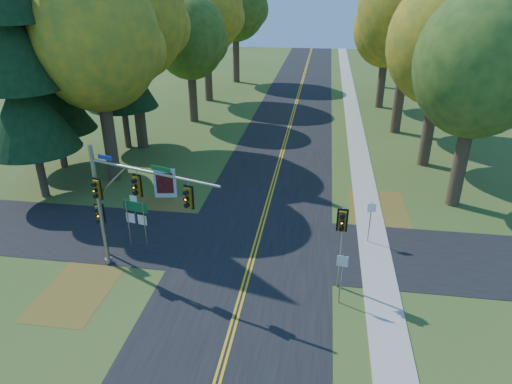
# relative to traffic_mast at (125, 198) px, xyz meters

# --- Properties ---
(ground) EXTENTS (160.00, 160.00, 0.00)m
(ground) POSITION_rel_traffic_mast_xyz_m (5.44, 1.31, -3.99)
(ground) COLOR #30561E
(ground) RESTS_ON ground
(road_main) EXTENTS (8.00, 160.00, 0.02)m
(road_main) POSITION_rel_traffic_mast_xyz_m (5.44, 1.31, -3.98)
(road_main) COLOR black
(road_main) RESTS_ON ground
(road_cross) EXTENTS (60.00, 6.00, 0.02)m
(road_cross) POSITION_rel_traffic_mast_xyz_m (5.44, 3.31, -3.98)
(road_cross) COLOR black
(road_cross) RESTS_ON ground
(centerline_left) EXTENTS (0.10, 160.00, 0.01)m
(centerline_left) POSITION_rel_traffic_mast_xyz_m (5.34, 1.31, -3.97)
(centerline_left) COLOR gold
(centerline_left) RESTS_ON road_main
(centerline_right) EXTENTS (0.10, 160.00, 0.01)m
(centerline_right) POSITION_rel_traffic_mast_xyz_m (5.54, 1.31, -3.97)
(centerline_right) COLOR gold
(centerline_right) RESTS_ON road_main
(sidewalk_east) EXTENTS (1.60, 160.00, 0.06)m
(sidewalk_east) POSITION_rel_traffic_mast_xyz_m (11.64, 1.31, -3.96)
(sidewalk_east) COLOR #9E998E
(sidewalk_east) RESTS_ON ground
(leaf_patch_w_near) EXTENTS (4.00, 6.00, 0.00)m
(leaf_patch_w_near) POSITION_rel_traffic_mast_xyz_m (-1.06, 5.31, -3.99)
(leaf_patch_w_near) COLOR brown
(leaf_patch_w_near) RESTS_ON ground
(leaf_patch_e) EXTENTS (3.50, 8.00, 0.00)m
(leaf_patch_e) POSITION_rel_traffic_mast_xyz_m (12.24, 7.31, -3.99)
(leaf_patch_e) COLOR brown
(leaf_patch_e) RESTS_ON ground
(leaf_patch_w_far) EXTENTS (3.00, 5.00, 0.00)m
(leaf_patch_w_far) POSITION_rel_traffic_mast_xyz_m (-2.06, -1.69, -3.99)
(leaf_patch_w_far) COLOR brown
(leaf_patch_w_far) RESTS_ON ground
(tree_w_a) EXTENTS (8.00, 8.00, 14.15)m
(tree_w_a) POSITION_rel_traffic_mast_xyz_m (-5.69, 10.69, 5.49)
(tree_w_a) COLOR #38281C
(tree_w_a) RESTS_ON ground
(tree_e_a) EXTENTS (7.20, 7.20, 12.73)m
(tree_e_a) POSITION_rel_traffic_mast_xyz_m (17.01, 10.09, 4.54)
(tree_e_a) COLOR #38281C
(tree_e_a) RESTS_ON ground
(tree_w_b) EXTENTS (8.60, 8.60, 15.38)m
(tree_w_b) POSITION_rel_traffic_mast_xyz_m (-6.28, 17.60, 6.38)
(tree_w_b) COLOR #38281C
(tree_w_b) RESTS_ON ground
(tree_e_b) EXTENTS (7.60, 7.60, 13.33)m
(tree_e_b) POSITION_rel_traffic_mast_xyz_m (16.41, 16.89, 4.91)
(tree_e_b) COLOR #38281C
(tree_e_b) RESTS_ON ground
(tree_w_c) EXTENTS (6.80, 6.80, 11.91)m
(tree_w_c) POSITION_rel_traffic_mast_xyz_m (-4.10, 25.78, 3.95)
(tree_w_c) COLOR #38281C
(tree_w_c) RESTS_ON ground
(tree_e_c) EXTENTS (8.80, 8.80, 15.79)m
(tree_e_c) POSITION_rel_traffic_mast_xyz_m (15.32, 25.00, 6.67)
(tree_e_c) COLOR #38281C
(tree_e_c) RESTS_ON ground
(tree_w_d) EXTENTS (8.20, 8.20, 14.56)m
(tree_w_d) POSITION_rel_traffic_mast_xyz_m (-4.69, 34.50, 5.79)
(tree_w_d) COLOR #38281C
(tree_w_d) RESTS_ON ground
(tree_e_d) EXTENTS (7.00, 7.00, 12.32)m
(tree_e_d) POSITION_rel_traffic_mast_xyz_m (14.70, 34.18, 4.25)
(tree_e_d) COLOR #38281C
(tree_e_d) RESTS_ON ground
(tree_w_e) EXTENTS (8.40, 8.40, 14.97)m
(tree_w_e) POSITION_rel_traffic_mast_xyz_m (-3.48, 45.40, 6.08)
(tree_w_e) COLOR #38281C
(tree_w_e) RESTS_ON ground
(tree_e_e) EXTENTS (7.80, 7.80, 13.74)m
(tree_e_e) POSITION_rel_traffic_mast_xyz_m (15.91, 44.89, 5.20)
(tree_e_e) COLOR #38281C
(tree_e_e) RESTS_ON ground
(pine_a) EXTENTS (5.60, 5.60, 19.48)m
(pine_a) POSITION_rel_traffic_mast_xyz_m (-9.06, 7.31, 5.19)
(pine_a) COLOR #38281C
(pine_a) RESTS_ON ground
(pine_b) EXTENTS (5.60, 5.60, 17.31)m
(pine_b) POSITION_rel_traffic_mast_xyz_m (-10.56, 12.31, 4.17)
(pine_b) COLOR #38281C
(pine_b) RESTS_ON ground
(pine_c) EXTENTS (5.60, 5.60, 20.56)m
(pine_c) POSITION_rel_traffic_mast_xyz_m (-7.56, 17.31, 5.70)
(pine_c) COLOR #38281C
(pine_c) RESTS_ON ground
(traffic_mast) EXTENTS (6.55, 2.29, 6.21)m
(traffic_mast) POSITION_rel_traffic_mast_xyz_m (0.00, 0.00, 0.00)
(traffic_mast) COLOR gray
(traffic_mast) RESTS_ON ground
(east_signal_pole) EXTENTS (0.48, 0.55, 4.10)m
(east_signal_pole) POSITION_rel_traffic_mast_xyz_m (9.62, 0.12, -0.88)
(east_signal_pole) COLOR #9C9EA4
(east_signal_pole) RESTS_ON ground
(ped_signal_pole) EXTENTS (0.47, 0.55, 2.99)m
(ped_signal_pole) POSITION_rel_traffic_mast_xyz_m (-1.96, 1.12, -1.77)
(ped_signal_pole) COLOR #9A9CA2
(ped_signal_pole) RESTS_ON ground
(route_sign_cluster) EXTENTS (1.35, 0.31, 2.94)m
(route_sign_cluster) POSITION_rel_traffic_mast_xyz_m (-0.44, 1.81, -1.92)
(route_sign_cluster) COLOR gray
(route_sign_cluster) RESTS_ON ground
(info_kiosk) EXTENTS (1.42, 0.42, 1.95)m
(info_kiosk) POSITION_rel_traffic_mast_xyz_m (-1.22, 8.31, -3.02)
(info_kiosk) COLOR silver
(info_kiosk) RESTS_ON ground
(reg_sign_e_north) EXTENTS (0.45, 0.15, 2.41)m
(reg_sign_e_north) POSITION_rel_traffic_mast_xyz_m (11.34, 4.48, -2.34)
(reg_sign_e_north) COLOR gray
(reg_sign_e_north) RESTS_ON ground
(reg_sign_e_south) EXTENTS (0.48, 0.11, 2.49)m
(reg_sign_e_south) POSITION_rel_traffic_mast_xyz_m (9.72, -0.88, -2.29)
(reg_sign_e_south) COLOR gray
(reg_sign_e_south) RESTS_ON ground
(reg_sign_w) EXTENTS (0.39, 0.08, 2.05)m
(reg_sign_w) POSITION_rel_traffic_mast_xyz_m (-1.64, 4.31, -2.59)
(reg_sign_w) COLOR gray
(reg_sign_w) RESTS_ON ground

